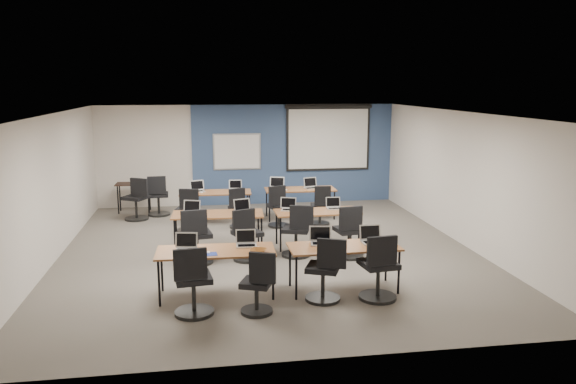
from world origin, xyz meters
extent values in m
cube|color=#6B6354|center=(0.00, 0.00, 0.00)|extent=(8.00, 9.00, 0.02)
cube|color=white|center=(0.00, 0.00, 2.70)|extent=(8.00, 9.00, 0.02)
cube|color=beige|center=(0.00, 4.50, 1.35)|extent=(8.00, 0.04, 2.70)
cube|color=beige|center=(0.00, -4.50, 1.35)|extent=(8.00, 0.04, 2.70)
cube|color=beige|center=(-4.00, 0.00, 1.35)|extent=(0.04, 9.00, 2.70)
cube|color=beige|center=(4.00, 0.00, 1.35)|extent=(0.04, 9.00, 2.70)
cube|color=#3D5977|center=(1.25, 4.47, 1.35)|extent=(5.50, 0.04, 2.70)
cube|color=#A7AFB7|center=(-0.30, 4.43, 1.45)|extent=(1.28, 0.02, 0.98)
cube|color=white|center=(-0.30, 4.42, 1.45)|extent=(1.20, 0.02, 0.90)
cube|color=black|center=(2.20, 4.41, 1.80)|extent=(2.32, 0.03, 1.82)
cube|color=white|center=(2.20, 4.40, 1.76)|extent=(2.20, 0.02, 1.62)
cylinder|color=black|center=(2.20, 4.40, 2.64)|extent=(2.40, 0.10, 0.10)
cube|color=brown|center=(-1.08, -2.22, 0.71)|extent=(1.82, 0.76, 0.03)
cylinder|color=black|center=(-1.93, -2.54, 0.35)|extent=(0.04, 0.04, 0.70)
cylinder|color=black|center=(-0.23, -2.54, 0.35)|extent=(0.04, 0.04, 0.70)
cylinder|color=black|center=(-1.93, -1.90, 0.35)|extent=(0.04, 0.04, 0.70)
cylinder|color=black|center=(-0.23, -1.90, 0.35)|extent=(0.04, 0.04, 0.70)
cube|color=olive|center=(0.93, -2.29, 0.71)|extent=(1.75, 0.73, 0.03)
cylinder|color=black|center=(0.12, -2.60, 0.35)|extent=(0.04, 0.04, 0.70)
cylinder|color=black|center=(1.74, -2.60, 0.35)|extent=(0.04, 0.04, 0.70)
cylinder|color=black|center=(0.12, -1.99, 0.35)|extent=(0.04, 0.04, 0.70)
cylinder|color=black|center=(1.74, -1.99, 0.35)|extent=(0.04, 0.04, 0.70)
cube|color=brown|center=(-0.97, 0.28, 0.71)|extent=(1.79, 0.75, 0.03)
cylinder|color=black|center=(-1.80, -0.04, 0.35)|extent=(0.04, 0.04, 0.70)
cylinder|color=black|center=(-0.13, -0.04, 0.35)|extent=(0.04, 0.04, 0.70)
cylinder|color=black|center=(-1.80, 0.59, 0.35)|extent=(0.04, 0.04, 0.70)
cylinder|color=black|center=(-0.13, 0.59, 0.35)|extent=(0.04, 0.04, 0.70)
cube|color=olive|center=(1.02, 0.19, 0.71)|extent=(1.70, 0.71, 0.03)
cylinder|color=black|center=(0.23, -0.11, 0.35)|extent=(0.04, 0.04, 0.70)
cylinder|color=black|center=(1.81, -0.11, 0.35)|extent=(0.04, 0.04, 0.70)
cylinder|color=black|center=(0.23, 0.48, 0.35)|extent=(0.04, 0.04, 0.70)
cylinder|color=black|center=(1.81, 0.48, 0.35)|extent=(0.04, 0.04, 0.70)
cube|color=#9E723B|center=(-0.95, 2.55, 0.71)|extent=(1.68, 0.70, 0.03)
cylinder|color=black|center=(-1.73, 2.27, 0.35)|extent=(0.04, 0.04, 0.70)
cylinder|color=black|center=(-0.17, 2.27, 0.35)|extent=(0.04, 0.04, 0.70)
cylinder|color=black|center=(-1.73, 2.84, 0.35)|extent=(0.04, 0.04, 0.70)
cylinder|color=black|center=(-0.17, 2.84, 0.35)|extent=(0.04, 0.04, 0.70)
cube|color=#9D7342|center=(1.11, 2.64, 0.71)|extent=(1.70, 0.71, 0.03)
cylinder|color=black|center=(0.31, 2.35, 0.35)|extent=(0.04, 0.04, 0.70)
cylinder|color=black|center=(1.90, 2.35, 0.35)|extent=(0.04, 0.04, 0.70)
cylinder|color=black|center=(0.31, 2.94, 0.35)|extent=(0.04, 0.04, 0.70)
cylinder|color=black|center=(1.90, 2.94, 0.35)|extent=(0.04, 0.04, 0.70)
cube|color=#A3A3A8|center=(-1.53, -2.21, 0.74)|extent=(0.34, 0.25, 0.02)
cube|color=black|center=(-1.53, -2.23, 0.75)|extent=(0.29, 0.15, 0.00)
cube|color=#A3A3A8|center=(-1.53, -2.07, 0.87)|extent=(0.34, 0.06, 0.24)
cube|color=black|center=(-1.53, -2.08, 0.87)|extent=(0.30, 0.05, 0.19)
ellipsoid|color=white|center=(-1.19, -2.35, 0.74)|extent=(0.08, 0.10, 0.03)
cylinder|color=black|center=(-1.42, -2.91, 0.03)|extent=(0.57, 0.57, 0.05)
cylinder|color=black|center=(-1.42, -2.91, 0.25)|extent=(0.06, 0.06, 0.50)
cube|color=black|center=(-1.42, -2.91, 0.54)|extent=(0.50, 0.50, 0.08)
cube|color=black|center=(-1.45, -3.13, 0.82)|extent=(0.46, 0.06, 0.44)
cube|color=silver|center=(-0.60, -2.09, 0.74)|extent=(0.32, 0.23, 0.02)
cube|color=black|center=(-0.60, -2.11, 0.75)|extent=(0.27, 0.14, 0.00)
cube|color=silver|center=(-0.60, -1.96, 0.86)|extent=(0.32, 0.06, 0.22)
cube|color=black|center=(-0.60, -1.97, 0.86)|extent=(0.28, 0.04, 0.18)
ellipsoid|color=white|center=(-0.42, -2.24, 0.74)|extent=(0.09, 0.12, 0.04)
cylinder|color=black|center=(-0.53, -3.00, 0.03)|extent=(0.47, 0.47, 0.05)
cylinder|color=black|center=(-0.53, -3.00, 0.21)|extent=(0.06, 0.06, 0.41)
cube|color=black|center=(-0.53, -3.00, 0.45)|extent=(0.41, 0.41, 0.08)
cube|color=black|center=(-0.46, -3.17, 0.73)|extent=(0.38, 0.06, 0.44)
cube|color=#B3B3C1|center=(0.60, -2.16, 0.74)|extent=(0.35, 0.26, 0.02)
cube|color=black|center=(0.60, -2.18, 0.75)|extent=(0.30, 0.15, 0.00)
cube|color=#B3B3C1|center=(0.60, -2.02, 0.87)|extent=(0.35, 0.06, 0.24)
cube|color=black|center=(0.60, -2.03, 0.87)|extent=(0.31, 0.05, 0.20)
ellipsoid|color=white|center=(0.67, -2.26, 0.74)|extent=(0.07, 0.10, 0.03)
cylinder|color=black|center=(0.51, -2.67, 0.03)|extent=(0.54, 0.54, 0.05)
cylinder|color=black|center=(0.51, -2.67, 0.24)|extent=(0.06, 0.06, 0.48)
cube|color=black|center=(0.51, -2.67, 0.52)|extent=(0.48, 0.48, 0.08)
cube|color=black|center=(0.60, -2.87, 0.80)|extent=(0.43, 0.06, 0.44)
cube|color=#A9A9AB|center=(1.43, -2.21, 0.74)|extent=(0.35, 0.26, 0.02)
cube|color=black|center=(1.43, -2.23, 0.75)|extent=(0.30, 0.15, 0.00)
cube|color=#A9A9AB|center=(1.43, -2.07, 0.87)|extent=(0.35, 0.06, 0.24)
cube|color=black|center=(1.43, -2.08, 0.87)|extent=(0.31, 0.05, 0.20)
ellipsoid|color=white|center=(1.77, -2.37, 0.74)|extent=(0.07, 0.10, 0.03)
cylinder|color=black|center=(1.36, -2.74, 0.03)|extent=(0.58, 0.58, 0.05)
cylinder|color=black|center=(1.36, -2.74, 0.26)|extent=(0.06, 0.06, 0.51)
cube|color=black|center=(1.36, -2.74, 0.55)|extent=(0.51, 0.51, 0.08)
cube|color=black|center=(1.33, -2.98, 0.83)|extent=(0.47, 0.06, 0.44)
cube|color=#A4A4AD|center=(-1.47, 0.27, 0.74)|extent=(0.34, 0.25, 0.02)
cube|color=black|center=(-1.47, 0.25, 0.75)|extent=(0.29, 0.14, 0.00)
cube|color=#A4A4AD|center=(-1.47, 0.40, 0.87)|extent=(0.34, 0.06, 0.24)
cube|color=black|center=(-1.47, 0.40, 0.87)|extent=(0.30, 0.04, 0.19)
ellipsoid|color=white|center=(-1.24, 0.05, 0.74)|extent=(0.07, 0.10, 0.03)
cylinder|color=black|center=(-1.38, -0.55, 0.03)|extent=(0.58, 0.58, 0.05)
cylinder|color=black|center=(-1.38, -0.55, 0.25)|extent=(0.06, 0.06, 0.51)
cube|color=black|center=(-1.38, -0.55, 0.55)|extent=(0.51, 0.51, 0.08)
cube|color=black|center=(-1.42, -0.78, 0.83)|extent=(0.47, 0.06, 0.44)
cube|color=#B7B7C6|center=(-0.48, 0.24, 0.74)|extent=(0.34, 0.25, 0.02)
cube|color=black|center=(-0.48, 0.22, 0.75)|extent=(0.29, 0.15, 0.00)
cube|color=#B7B7C6|center=(-0.48, 0.37, 0.87)|extent=(0.34, 0.06, 0.24)
cube|color=black|center=(-0.48, 0.36, 0.87)|extent=(0.30, 0.05, 0.20)
ellipsoid|color=white|center=(-0.40, 0.13, 0.74)|extent=(0.07, 0.10, 0.03)
cylinder|color=black|center=(-0.45, -0.51, 0.03)|extent=(0.54, 0.54, 0.05)
cylinder|color=black|center=(-0.45, -0.51, 0.24)|extent=(0.06, 0.06, 0.48)
cube|color=black|center=(-0.45, -0.51, 0.52)|extent=(0.48, 0.48, 0.08)
cube|color=black|center=(-0.53, -0.71, 0.80)|extent=(0.43, 0.06, 0.44)
cube|color=#AEAEAE|center=(0.47, 0.32, 0.74)|extent=(0.32, 0.23, 0.02)
cube|color=black|center=(0.47, 0.30, 0.75)|extent=(0.27, 0.14, 0.00)
cube|color=#AEAEAE|center=(0.47, 0.45, 0.86)|extent=(0.32, 0.06, 0.22)
cube|color=black|center=(0.47, 0.44, 0.86)|extent=(0.28, 0.04, 0.18)
ellipsoid|color=white|center=(0.78, 0.09, 0.74)|extent=(0.09, 0.11, 0.03)
cylinder|color=black|center=(0.48, -0.40, 0.03)|extent=(0.55, 0.55, 0.05)
cylinder|color=black|center=(0.48, -0.40, 0.24)|extent=(0.06, 0.06, 0.49)
cube|color=black|center=(0.48, -0.40, 0.53)|extent=(0.49, 0.49, 0.08)
cube|color=black|center=(0.55, -0.61, 0.81)|extent=(0.45, 0.06, 0.44)
cube|color=silver|center=(1.40, 0.30, 0.74)|extent=(0.30, 0.22, 0.02)
cube|color=black|center=(1.40, 0.28, 0.75)|extent=(0.25, 0.13, 0.00)
cube|color=silver|center=(1.40, 0.42, 0.86)|extent=(0.30, 0.06, 0.21)
cube|color=black|center=(1.40, 0.41, 0.86)|extent=(0.26, 0.04, 0.17)
ellipsoid|color=white|center=(1.76, 0.07, 0.74)|extent=(0.08, 0.10, 0.03)
cylinder|color=black|center=(1.47, -0.63, 0.03)|extent=(0.56, 0.56, 0.05)
cylinder|color=black|center=(1.47, -0.63, 0.25)|extent=(0.06, 0.06, 0.49)
cube|color=black|center=(1.47, -0.63, 0.53)|extent=(0.49, 0.49, 0.08)
cube|color=black|center=(1.43, -0.85, 0.81)|extent=(0.45, 0.06, 0.44)
cube|color=#AFAFBA|center=(-1.38, 2.62, 0.74)|extent=(0.34, 0.24, 0.02)
cube|color=black|center=(-1.38, 2.60, 0.75)|extent=(0.29, 0.14, 0.00)
cube|color=#AFAFBA|center=(-1.38, 2.75, 0.87)|extent=(0.34, 0.06, 0.23)
cube|color=black|center=(-1.38, 2.74, 0.87)|extent=(0.30, 0.04, 0.19)
ellipsoid|color=white|center=(-1.27, 2.47, 0.74)|extent=(0.07, 0.10, 0.03)
cylinder|color=black|center=(-1.60, 1.75, 0.03)|extent=(0.53, 0.53, 0.05)
cylinder|color=black|center=(-1.60, 1.75, 0.23)|extent=(0.06, 0.06, 0.46)
cube|color=black|center=(-1.60, 1.75, 0.50)|extent=(0.46, 0.46, 0.08)
cube|color=black|center=(-1.55, 1.55, 0.78)|extent=(0.42, 0.06, 0.44)
cube|color=#B7B7C4|center=(-0.46, 2.67, 0.74)|extent=(0.31, 0.22, 0.02)
cube|color=black|center=(-0.46, 2.65, 0.75)|extent=(0.26, 0.13, 0.00)
cube|color=#B7B7C4|center=(-0.46, 2.79, 0.86)|extent=(0.31, 0.06, 0.21)
cube|color=black|center=(-0.46, 2.78, 0.86)|extent=(0.27, 0.04, 0.17)
ellipsoid|color=white|center=(-0.38, 2.46, 0.74)|extent=(0.08, 0.11, 0.04)
cylinder|color=black|center=(-0.43, 1.92, 0.03)|extent=(0.46, 0.46, 0.05)
cylinder|color=black|center=(-0.43, 1.92, 0.21)|extent=(0.06, 0.06, 0.41)
cube|color=black|center=(-0.43, 1.92, 0.45)|extent=(0.41, 0.41, 0.08)
cube|color=black|center=(-0.49, 1.74, 0.73)|extent=(0.37, 0.06, 0.44)
cube|color=silver|center=(0.57, 2.71, 0.74)|extent=(0.36, 0.26, 0.02)
cube|color=black|center=(0.57, 2.69, 0.75)|extent=(0.30, 0.15, 0.00)
cube|color=silver|center=(0.57, 2.86, 0.88)|extent=(0.36, 0.07, 0.25)
cube|color=black|center=(0.57, 2.85, 0.88)|extent=(0.32, 0.05, 0.20)
ellipsoid|color=white|center=(0.73, 2.48, 0.74)|extent=(0.08, 0.10, 0.03)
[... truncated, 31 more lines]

